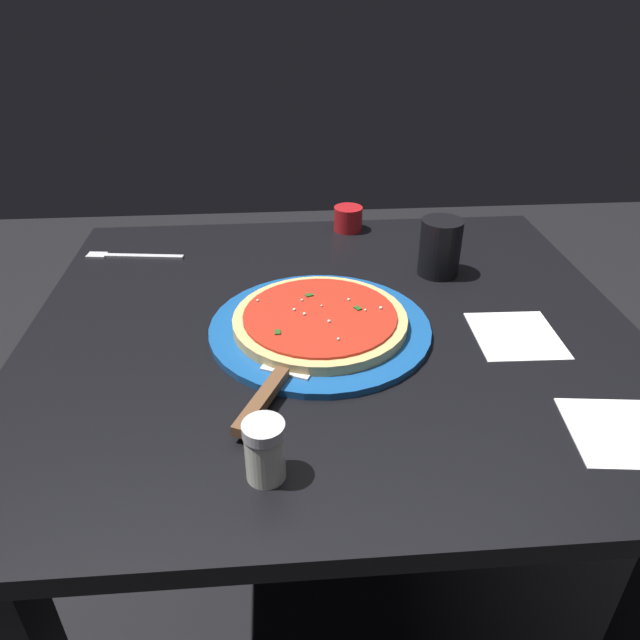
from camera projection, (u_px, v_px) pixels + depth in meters
ground_plane at (328, 612)px, 1.32m from camera, size 5.00×5.00×0.00m
restaurant_table at (331, 396)px, 1.00m from camera, size 0.86×0.94×0.76m
serving_plate at (320, 328)px, 0.90m from camera, size 0.34×0.34×0.01m
pizza at (320, 320)px, 0.89m from camera, size 0.27×0.27×0.02m
pizza_server at (275, 383)px, 0.77m from camera, size 0.22×0.13×0.01m
cup_tall_drink at (440, 247)px, 1.05m from camera, size 0.07×0.07×0.10m
cup_small_sauce at (348, 219)px, 1.24m from camera, size 0.06×0.06×0.05m
napkin_folded_right at (516, 335)px, 0.89m from camera, size 0.14×0.13×0.00m
napkin_loose_left at (630, 433)px, 0.71m from camera, size 0.14×0.16×0.00m
fork at (129, 256)px, 1.13m from camera, size 0.04×0.19×0.00m
parmesan_shaker at (265, 450)px, 0.63m from camera, size 0.05×0.05×0.07m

